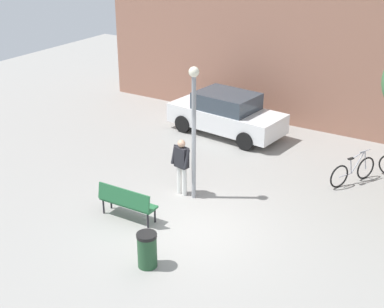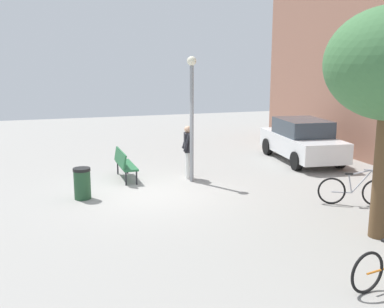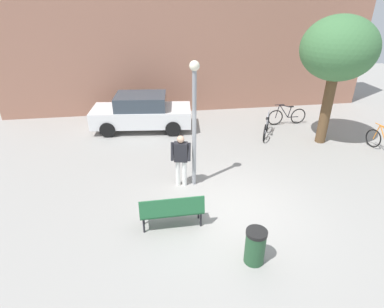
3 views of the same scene
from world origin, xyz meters
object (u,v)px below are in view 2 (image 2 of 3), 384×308
lamppost (192,106)px  park_bench (124,162)px  person_by_lamppost (188,148)px  trash_bin (82,183)px  parked_car_white (302,140)px  bicycle_silver (354,191)px

lamppost → park_bench: 2.78m
lamppost → person_by_lamppost: size_ratio=2.27×
person_by_lamppost → trash_bin: (1.23, -3.35, -0.54)m
person_by_lamppost → park_bench: bearing=-103.2°
park_bench → parked_car_white: bearing=95.9°
park_bench → bicycle_silver: bearing=49.8°
bicycle_silver → person_by_lamppost: bearing=-140.4°
trash_bin → bicycle_silver: bearing=67.7°
lamppost → trash_bin: bearing=-76.1°
person_by_lamppost → bicycle_silver: person_by_lamppost is taller
lamppost → trash_bin: 3.94m
parked_car_white → bicycle_silver: bearing=-16.6°
parked_car_white → trash_bin: bearing=-73.7°
person_by_lamppost → trash_bin: size_ratio=1.97×
bicycle_silver → trash_bin: size_ratio=1.93×
person_by_lamppost → parked_car_white: person_by_lamppost is taller
bicycle_silver → parked_car_white: size_ratio=0.38×
person_by_lamppost → parked_car_white: 4.91m
lamppost → trash_bin: lamppost is taller
person_by_lamppost → bicycle_silver: bearing=39.6°
person_by_lamppost → park_bench: 2.04m
lamppost → park_bench: size_ratio=2.35×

